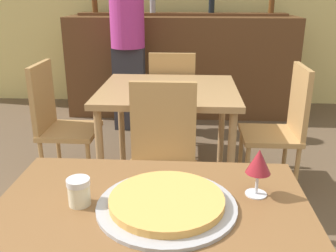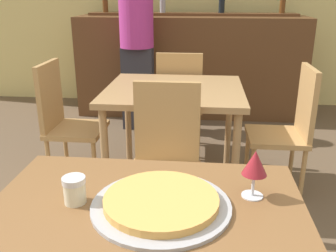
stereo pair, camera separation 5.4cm
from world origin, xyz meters
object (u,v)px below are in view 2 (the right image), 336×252
at_px(chair_far_side_front, 165,155).
at_px(wine_glass, 255,164).
at_px(chair_far_side_back, 180,98).
at_px(pizza_tray, 161,203).
at_px(cheese_shaker, 75,190).
at_px(chair_far_side_left, 65,117).
at_px(chair_far_side_right, 290,124).
at_px(person_standing, 137,35).

xyz_separation_m(chair_far_side_front, wine_glass, (0.37, -0.85, 0.37)).
bearing_deg(chair_far_side_back, pizza_tray, 92.30).
distance_m(chair_far_side_front, cheese_shaker, 1.01).
height_order(chair_far_side_left, chair_far_side_right, same).
relative_size(chair_far_side_back, chair_far_side_right, 1.00).
distance_m(pizza_tray, wine_glass, 0.32).
bearing_deg(pizza_tray, chair_far_side_left, 120.13).
height_order(person_standing, wine_glass, person_standing).
xyz_separation_m(chair_far_side_right, person_standing, (-1.30, 1.26, 0.46)).
distance_m(chair_far_side_right, cheese_shaker, 1.86).
bearing_deg(wine_glass, chair_far_side_back, 100.23).
height_order(chair_far_side_right, person_standing, person_standing).
relative_size(chair_far_side_back, cheese_shaker, 10.65).
height_order(chair_far_side_left, pizza_tray, chair_far_side_left).
distance_m(chair_far_side_left, cheese_shaker, 1.70).
bearing_deg(chair_far_side_left, chair_far_side_front, -126.61).
distance_m(chair_far_side_left, pizza_tray, 1.81).
height_order(chair_far_side_back, wine_glass, wine_glass).
distance_m(chair_far_side_front, chair_far_side_right, 1.01).
distance_m(chair_far_side_left, chair_far_side_right, 1.62).
distance_m(chair_far_side_left, person_standing, 1.38).
height_order(chair_far_side_left, person_standing, person_standing).
height_order(chair_far_side_front, person_standing, person_standing).
bearing_deg(chair_far_side_right, pizza_tray, -25.11).
distance_m(chair_far_side_back, person_standing, 0.94).
bearing_deg(person_standing, chair_far_side_back, -53.57).
relative_size(chair_far_side_front, chair_far_side_left, 1.00).
bearing_deg(wine_glass, chair_far_side_front, 113.58).
distance_m(chair_far_side_back, cheese_shaker, 2.18).
xyz_separation_m(chair_far_side_left, chair_far_side_right, (1.62, 0.00, 0.00)).
bearing_deg(cheese_shaker, pizza_tray, -0.60).
bearing_deg(chair_far_side_right, person_standing, -134.17).
distance_m(chair_far_side_front, person_standing, 1.98).
height_order(chair_far_side_left, wine_glass, wine_glass).
distance_m(cheese_shaker, wine_glass, 0.57).
height_order(chair_far_side_front, pizza_tray, chair_far_side_front).
distance_m(chair_far_side_front, wine_glass, 1.00).
distance_m(chair_far_side_back, chair_far_side_left, 1.01).
height_order(pizza_tray, person_standing, person_standing).
bearing_deg(chair_far_side_front, chair_far_side_left, 143.39).
height_order(chair_far_side_back, chair_far_side_left, same).
bearing_deg(wine_glass, chair_far_side_right, 73.13).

